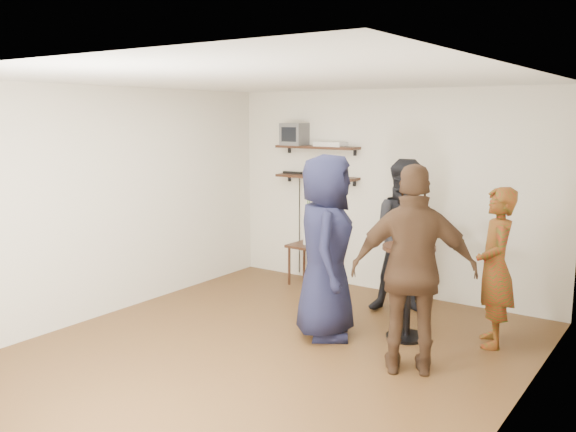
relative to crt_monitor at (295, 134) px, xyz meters
The scene contains 18 objects.
room 2.83m from the crt_monitor, 60.27° to the right, with size 4.58×5.08×2.68m.
shelf_upper 0.39m from the crt_monitor, ahead, with size 1.20×0.25×0.04m, color black.
shelf_lower 0.67m from the crt_monitor, ahead, with size 1.20×0.25×0.04m, color black.
crt_monitor is the anchor object (origin of this frame).
dvd_deck 0.58m from the crt_monitor, ahead, with size 0.40×0.24×0.06m, color silver.
radio 0.61m from the crt_monitor, ahead, with size 0.22×0.10×0.10m, color black.
power_strip 0.54m from the crt_monitor, 145.76° to the left, with size 0.30×0.05×0.03m, color black.
side_table 1.60m from the crt_monitor, 27.48° to the right, with size 0.47×0.47×0.55m.
vase_lilies 1.23m from the crt_monitor, 27.71° to the right, with size 0.19×0.19×0.95m.
drinks_table 2.98m from the crt_monitor, 30.03° to the right, with size 0.54×0.54×0.98m.
wine_glass_fl 2.73m from the crt_monitor, 31.27° to the right, with size 0.07×0.07×0.21m.
wine_glass_fr 2.85m from the crt_monitor, 30.03° to the right, with size 0.07×0.07×0.21m.
wine_glass_bl 2.74m from the crt_monitor, 28.94° to the right, with size 0.07×0.07×0.21m.
wine_glass_br 2.81m from the crt_monitor, 29.46° to the right, with size 0.06×0.06×0.18m.
person_plaid 3.44m from the crt_monitor, 18.06° to the right, with size 0.58×0.38×1.59m, color #B52014.
person_dark 2.31m from the crt_monitor, 16.00° to the right, with size 0.87×0.68×1.79m, color black.
person_navy 2.56m from the crt_monitor, 48.14° to the right, with size 0.93×0.60×1.89m, color black.
person_brown 3.54m from the crt_monitor, 37.94° to the right, with size 1.10×0.46×1.87m, color #422C1C.
Camera 1 is at (3.34, -4.58, 2.28)m, focal length 38.00 mm.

